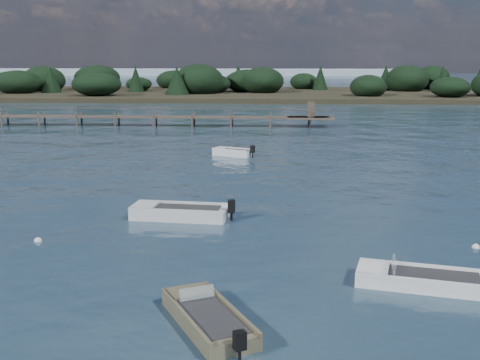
# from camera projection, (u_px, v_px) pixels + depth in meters

# --- Properties ---
(ground) EXTENTS (400.00, 400.00, 0.00)m
(ground) POSITION_uv_depth(u_px,v_px,m) (274.00, 116.00, 77.77)
(ground) COLOR #192B3A
(ground) RESTS_ON ground
(dinghy_mid_grey) EXTENTS (5.02, 2.19, 1.25)m
(dinghy_mid_grey) POSITION_uv_depth(u_px,v_px,m) (180.00, 215.00, 28.76)
(dinghy_mid_grey) COLOR #B6BCBE
(dinghy_mid_grey) RESTS_ON ground
(dinghy_near_olive) EXTENTS (3.21, 4.32, 1.07)m
(dinghy_near_olive) POSITION_uv_depth(u_px,v_px,m) (208.00, 321.00, 17.29)
(dinghy_near_olive) COLOR #6F664A
(dinghy_near_olive) RESTS_ON ground
(dinghy_mid_white_a) EXTENTS (4.76, 2.62, 1.09)m
(dinghy_mid_white_a) POSITION_uv_depth(u_px,v_px,m) (422.00, 282.00, 20.26)
(dinghy_mid_white_a) COLOR silver
(dinghy_mid_white_a) RESTS_ON ground
(tender_far_white) EXTENTS (3.38, 2.31, 1.15)m
(tender_far_white) POSITION_uv_depth(u_px,v_px,m) (233.00, 154.00, 46.77)
(tender_far_white) COLOR silver
(tender_far_white) RESTS_ON ground
(buoy_b) EXTENTS (0.32, 0.32, 0.32)m
(buoy_b) POSITION_uv_depth(u_px,v_px,m) (476.00, 248.00, 24.35)
(buoy_b) COLOR silver
(buoy_b) RESTS_ON ground
(buoy_c) EXTENTS (0.32, 0.32, 0.32)m
(buoy_c) POSITION_uv_depth(u_px,v_px,m) (38.00, 241.00, 25.20)
(buoy_c) COLOR silver
(buoy_c) RESTS_ON ground
(buoy_e) EXTENTS (0.32, 0.32, 0.32)m
(buoy_e) POSITION_uv_depth(u_px,v_px,m) (242.00, 154.00, 47.42)
(buoy_e) COLOR silver
(buoy_e) RESTS_ON ground
(jetty) EXTENTS (64.50, 3.20, 3.40)m
(jetty) POSITION_uv_depth(u_px,v_px,m) (79.00, 117.00, 66.98)
(jetty) COLOR #493E36
(jetty) RESTS_ON ground
(far_headland) EXTENTS (190.00, 40.00, 5.80)m
(far_headland) POSITION_uv_depth(u_px,v_px,m) (404.00, 86.00, 115.17)
(far_headland) COLOR black
(far_headland) RESTS_ON ground
(distant_haze) EXTENTS (280.00, 20.00, 2.40)m
(distant_haze) POSITION_uv_depth(u_px,v_px,m) (56.00, 75.00, 248.77)
(distant_haze) COLOR #8DA0AE
(distant_haze) RESTS_ON ground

